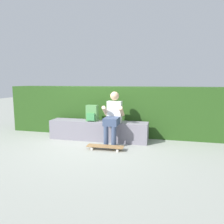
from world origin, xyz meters
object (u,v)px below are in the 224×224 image
at_px(bench_main, 98,130).
at_px(person_skater, 113,116).
at_px(backpack_on_bench, 92,113).
at_px(skateboard_near_person, 105,147).

relative_size(bench_main, person_skater, 2.02).
bearing_deg(backpack_on_bench, bench_main, 3.40).
relative_size(person_skater, skateboard_near_person, 1.53).
distance_m(bench_main, person_skater, 0.65).
relative_size(bench_main, backpack_on_bench, 6.21).
xyz_separation_m(bench_main, skateboard_near_person, (0.39, -0.75, -0.16)).
distance_m(person_skater, backpack_on_bench, 0.63).
bearing_deg(skateboard_near_person, backpack_on_bench, 126.70).
height_order(person_skater, skateboard_near_person, person_skater).
bearing_deg(skateboard_near_person, person_skater, 84.74).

